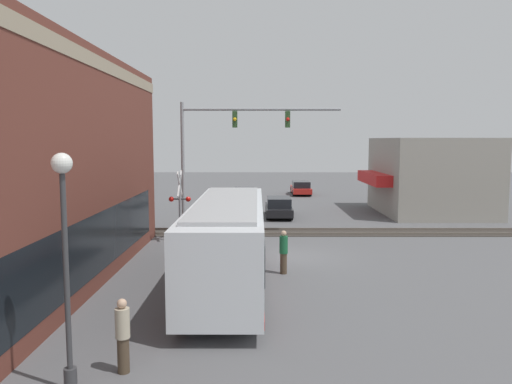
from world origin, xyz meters
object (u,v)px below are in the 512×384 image
at_px(city_bus, 228,239).
at_px(parked_car_red, 301,188).
at_px(streetlamp, 65,252).
at_px(parked_car_white, 244,197).
at_px(pedestrian_near_bus, 284,252).
at_px(parked_car_black, 279,208).
at_px(crossing_signal, 180,199).
at_px(pedestrian_by_lamp, 123,335).

bearing_deg(city_bus, parked_car_red, -9.90).
height_order(streetlamp, parked_car_white, streetlamp).
bearing_deg(pedestrian_near_bus, parked_car_black, -1.69).
distance_m(crossing_signal, parked_car_black, 10.34).
bearing_deg(streetlamp, parked_car_black, -12.87).
xyz_separation_m(city_bus, parked_car_white, (22.85, -0.00, -1.10)).
distance_m(city_bus, parked_car_red, 31.44).
bearing_deg(pedestrian_by_lamp, parked_car_black, -11.14).
distance_m(crossing_signal, pedestrian_by_lamp, 15.19).
relative_size(streetlamp, parked_car_black, 1.14).
xyz_separation_m(parked_car_white, parked_car_red, (8.10, -5.40, -0.04)).
distance_m(crossing_signal, parked_car_red, 24.44).
bearing_deg(city_bus, crossing_signal, 20.60).
bearing_deg(pedestrian_near_bus, city_bus, 127.60).
distance_m(parked_car_red, pedestrian_near_bus, 29.47).
bearing_deg(parked_car_red, pedestrian_by_lamp, 168.90).
distance_m(parked_car_red, pedestrian_by_lamp, 38.70).
relative_size(parked_car_black, parked_car_white, 0.97).
distance_m(streetlamp, parked_car_red, 39.78).
height_order(parked_car_black, pedestrian_by_lamp, pedestrian_by_lamp).
bearing_deg(parked_car_black, pedestrian_by_lamp, 168.86).
bearing_deg(pedestrian_near_bus, crossing_signal, 39.02).
relative_size(streetlamp, parked_car_red, 1.11).
relative_size(parked_car_white, parked_car_red, 1.00).
bearing_deg(city_bus, pedestrian_by_lamp, 163.74).
bearing_deg(parked_car_white, parked_car_black, -157.45).
distance_m(streetlamp, parked_car_black, 25.19).
xyz_separation_m(parked_car_red, pedestrian_by_lamp, (-37.98, 7.45, 0.28)).
height_order(city_bus, pedestrian_near_bus, city_bus).
relative_size(parked_car_red, pedestrian_near_bus, 2.62).
bearing_deg(streetlamp, parked_car_white, -5.55).
distance_m(streetlamp, pedestrian_by_lamp, 2.51).
relative_size(parked_car_red, pedestrian_by_lamp, 2.62).
distance_m(pedestrian_near_bus, pedestrian_by_lamp, 9.65).
bearing_deg(parked_car_red, parked_car_white, 146.32).
bearing_deg(parked_car_black, parked_car_white, 22.55).
bearing_deg(pedestrian_by_lamp, crossing_signal, 3.73).
bearing_deg(parked_car_red, streetlamp, 167.81).
xyz_separation_m(parked_car_white, pedestrian_near_bus, (-21.19, -2.16, 0.24)).
distance_m(city_bus, crossing_signal, 8.64).
xyz_separation_m(parked_car_red, pedestrian_near_bus, (-29.29, 3.24, 0.28)).
xyz_separation_m(parked_car_black, pedestrian_by_lamp, (-23.61, 4.65, 0.25)).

